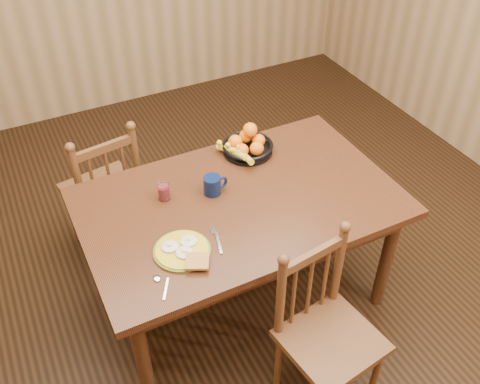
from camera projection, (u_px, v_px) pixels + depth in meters
name	position (u px, v px, depth m)	size (l,w,h in m)	color
room	(240.00, 95.00, 2.33)	(4.52, 5.02, 2.72)	black
dining_table	(240.00, 212.00, 2.77)	(1.60, 1.00, 0.75)	black
chair_far	(105.00, 192.00, 3.22)	(0.48, 0.46, 0.93)	#432714
chair_near	(326.00, 333.00, 2.46)	(0.47, 0.45, 0.92)	#432714
breakfast_plate	(183.00, 250.00, 2.42)	(0.26, 0.31, 0.04)	#59601E
fork	(217.00, 238.00, 2.49)	(0.06, 0.18, 0.00)	silver
spoon	(160.00, 281.00, 2.29)	(0.07, 0.15, 0.01)	silver
coffee_mug	(213.00, 185.00, 2.72)	(0.13, 0.09, 0.10)	#091535
juice_glass	(164.00, 192.00, 2.69)	(0.06, 0.06, 0.09)	silver
fruit_bowl	(247.00, 145.00, 3.00)	(0.32, 0.32, 0.17)	black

